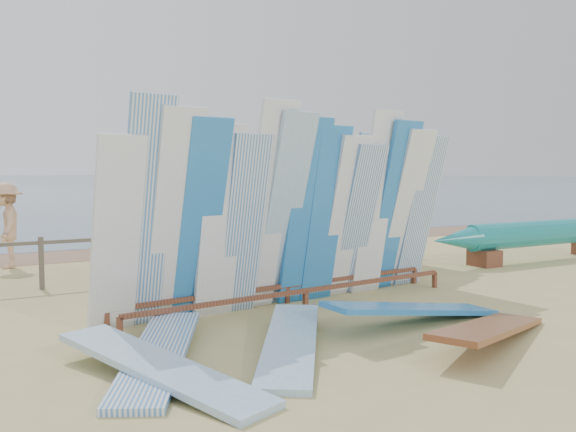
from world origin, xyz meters
TOP-DOWN VIEW (x-y plane):
  - ground at (0.00, 0.00)m, footprint 160.00×160.00m
  - wet_sand_strip at (0.00, 7.20)m, footprint 40.00×2.60m
  - fence at (0.00, 3.00)m, footprint 12.08×0.08m
  - main_surfboard_rack at (1.12, -0.23)m, footprint 6.02×1.32m
  - side_surfboard_rack at (4.30, 2.04)m, footprint 2.47×1.13m
  - outrigger_canoe at (8.23, 1.04)m, footprint 6.32×0.63m
  - vendor_table at (3.61, 0.67)m, footprint 1.05×0.85m
  - flat_board_b at (-0.11, -2.21)m, footprint 1.96×2.56m
  - flat_board_c at (2.09, -3.06)m, footprint 2.67×1.66m
  - flat_board_e at (-1.52, -1.91)m, footprint 1.74×2.65m
  - flat_board_d at (1.91, -1.96)m, footprint 2.71×0.69m
  - flat_board_a at (-1.67, -2.41)m, footprint 1.46×2.72m
  - beach_chair_left at (1.04, 3.44)m, footprint 0.79×0.80m
  - beach_chair_right at (1.44, 4.13)m, footprint 0.65×0.66m
  - stroller at (2.17, 3.95)m, footprint 0.82×1.00m
  - beachgoer_10 at (5.12, 4.53)m, footprint 1.15×0.96m
  - beachgoer_9 at (5.52, 5.90)m, footprint 1.18×1.25m
  - beachgoer_3 at (-2.30, 5.79)m, footprint 0.61×1.20m
  - beachgoer_4 at (0.70, 4.50)m, footprint 0.90×1.20m
  - beachgoer_5 at (0.99, 7.09)m, footprint 0.65×1.61m
  - beachgoer_8 at (5.65, 3.60)m, footprint 0.85×0.61m
  - beachgoer_6 at (2.52, 4.46)m, footprint 0.85×0.49m

SIDE VIEW (x-z plane):
  - ground at x=0.00m, z-range 0.00..0.00m
  - wet_sand_strip at x=0.00m, z-range -0.01..0.01m
  - flat_board_b at x=-0.11m, z-range -0.12..0.12m
  - flat_board_c at x=2.09m, z-range -0.19..0.19m
  - flat_board_e at x=-1.52m, z-range -0.12..0.12m
  - flat_board_d at x=1.91m, z-range -0.21..0.21m
  - flat_board_a at x=-1.67m, z-range -0.14..0.14m
  - beach_chair_right at x=1.44m, z-range -0.16..0.62m
  - beach_chair_left at x=1.04m, z-range -0.19..0.72m
  - vendor_table at x=3.61m, z-range -0.20..1.01m
  - stroller at x=2.17m, z-range -0.12..1.08m
  - outrigger_canoe at x=8.23m, z-range 0.12..1.02m
  - fence at x=0.00m, z-range 0.18..1.08m
  - beachgoer_8 at x=5.65m, z-range 0.00..1.58m
  - beachgoer_6 at x=2.52m, z-range 0.00..1.65m
  - beachgoer_5 at x=0.99m, z-range 0.00..1.69m
  - beachgoer_3 at x=-2.30m, z-range 0.00..1.78m
  - beachgoer_10 at x=5.12m, z-range 0.00..1.82m
  - beachgoer_4 at x=0.70m, z-range 0.00..1.88m
  - beachgoer_9 at x=5.52m, z-range 0.00..1.89m
  - side_surfboard_rack at x=4.30m, z-range -0.15..2.61m
  - main_surfboard_rack at x=1.12m, z-range -0.16..2.84m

